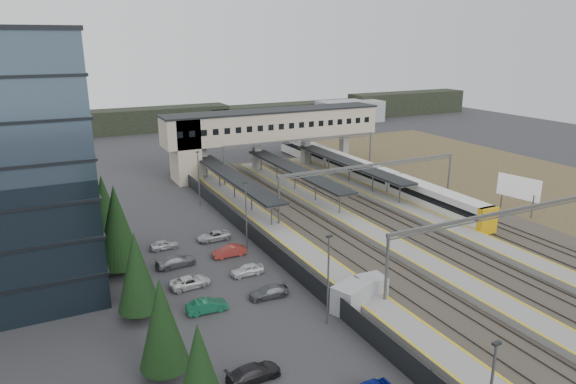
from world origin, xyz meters
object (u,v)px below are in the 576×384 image
relay_cabin_near (350,298)px  billboard (518,189)px  footbridge (260,129)px  train (361,172)px  relay_cabin_far (371,288)px

relay_cabin_near → billboard: size_ratio=0.61×
relay_cabin_near → footbridge: footbridge is taller
footbridge → train: footbridge is taller
billboard → relay_cabin_far: bearing=-160.9°
train → relay_cabin_far: bearing=-123.0°
relay_cabin_far → train: 40.63m
relay_cabin_far → billboard: billboard is taller
train → billboard: (10.38, -22.80, 1.62)m
billboard → relay_cabin_near: bearing=-160.8°
relay_cabin_near → footbridge: (12.82, 49.11, 6.65)m
relay_cabin_near → train: size_ratio=0.07×
billboard → train: bearing=114.5°
relay_cabin_near → billboard: billboard is taller
relay_cabin_near → relay_cabin_far: size_ratio=1.43×
train → footbridge: bearing=131.4°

